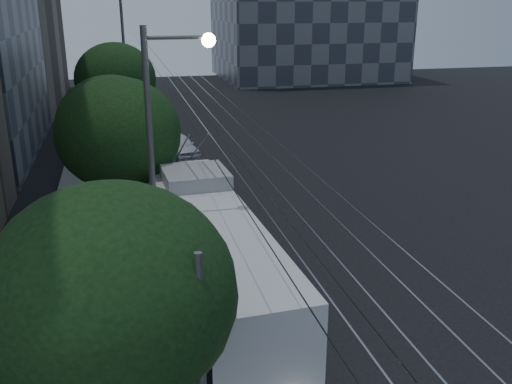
{
  "coord_description": "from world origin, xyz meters",
  "views": [
    {
      "loc": [
        -6.38,
        -18.55,
        9.96
      ],
      "look_at": [
        -1.12,
        3.25,
        2.35
      ],
      "focal_mm": 40.0,
      "sensor_mm": 36.0,
      "label": 1
    }
  ],
  "objects_px": {
    "car_white_b": "(150,132)",
    "car_white_a": "(179,145)",
    "car_white_c": "(149,128)",
    "pickup_silver": "(181,190)",
    "streetlamp_far": "(130,52)",
    "trolleybus": "(210,256)",
    "car_white_d": "(163,111)",
    "streetlamp_near": "(163,144)"
  },
  "relations": [
    {
      "from": "car_white_b",
      "to": "streetlamp_near",
      "type": "distance_m",
      "value": 24.65
    },
    {
      "from": "car_white_c",
      "to": "pickup_silver",
      "type": "bearing_deg",
      "value": -81.59
    },
    {
      "from": "streetlamp_far",
      "to": "car_white_c",
      "type": "bearing_deg",
      "value": 53.39
    },
    {
      "from": "car_white_d",
      "to": "trolleybus",
      "type": "bearing_deg",
      "value": -92.59
    },
    {
      "from": "car_white_c",
      "to": "streetlamp_near",
      "type": "bearing_deg",
      "value": -85.68
    },
    {
      "from": "pickup_silver",
      "to": "car_white_a",
      "type": "height_order",
      "value": "pickup_silver"
    },
    {
      "from": "pickup_silver",
      "to": "car_white_a",
      "type": "distance_m",
      "value": 9.65
    },
    {
      "from": "car_white_a",
      "to": "streetlamp_near",
      "type": "xyz_separation_m",
      "value": [
        -2.42,
        -19.27,
        4.88
      ]
    },
    {
      "from": "trolleybus",
      "to": "car_white_b",
      "type": "bearing_deg",
      "value": 87.85
    },
    {
      "from": "streetlamp_near",
      "to": "car_white_b",
      "type": "bearing_deg",
      "value": 88.04
    },
    {
      "from": "trolleybus",
      "to": "car_white_d",
      "type": "xyz_separation_m",
      "value": [
        1.13,
        32.53,
        -1.14
      ]
    },
    {
      "from": "car_white_c",
      "to": "car_white_b",
      "type": "bearing_deg",
      "value": -83.82
    },
    {
      "from": "car_white_a",
      "to": "car_white_d",
      "type": "relative_size",
      "value": 1.06
    },
    {
      "from": "car_white_b",
      "to": "streetlamp_far",
      "type": "distance_m",
      "value": 5.88
    },
    {
      "from": "car_white_a",
      "to": "car_white_d",
      "type": "height_order",
      "value": "car_white_a"
    },
    {
      "from": "pickup_silver",
      "to": "car_white_a",
      "type": "xyz_separation_m",
      "value": [
        0.99,
        9.59,
        -0.07
      ]
    },
    {
      "from": "pickup_silver",
      "to": "car_white_b",
      "type": "bearing_deg",
      "value": 88.86
    },
    {
      "from": "car_white_b",
      "to": "car_white_c",
      "type": "distance_m",
      "value": 1.17
    },
    {
      "from": "car_white_a",
      "to": "car_white_b",
      "type": "bearing_deg",
      "value": 94.97
    },
    {
      "from": "car_white_a",
      "to": "streetlamp_near",
      "type": "height_order",
      "value": "streetlamp_near"
    },
    {
      "from": "pickup_silver",
      "to": "streetlamp_far",
      "type": "xyz_separation_m",
      "value": [
        -1.66,
        14.21,
        5.64
      ]
    },
    {
      "from": "trolleybus",
      "to": "car_white_c",
      "type": "xyz_separation_m",
      "value": [
        -0.47,
        25.87,
        -1.12
      ]
    },
    {
      "from": "trolleybus",
      "to": "car_white_b",
      "type": "distance_m",
      "value": 24.73
    },
    {
      "from": "car_white_a",
      "to": "streetlamp_far",
      "type": "relative_size",
      "value": 0.39
    },
    {
      "from": "trolleybus",
      "to": "streetlamp_near",
      "type": "height_order",
      "value": "streetlamp_near"
    },
    {
      "from": "pickup_silver",
      "to": "car_white_b",
      "type": "distance_m",
      "value": 14.47
    },
    {
      "from": "car_white_b",
      "to": "car_white_a",
      "type": "bearing_deg",
      "value": -53.96
    },
    {
      "from": "pickup_silver",
      "to": "car_white_d",
      "type": "relative_size",
      "value": 1.42
    },
    {
      "from": "car_white_b",
      "to": "car_white_d",
      "type": "bearing_deg",
      "value": 96.26
    },
    {
      "from": "car_white_b",
      "to": "car_white_d",
      "type": "relative_size",
      "value": 1.13
    },
    {
      "from": "pickup_silver",
      "to": "car_white_c",
      "type": "height_order",
      "value": "pickup_silver"
    },
    {
      "from": "pickup_silver",
      "to": "car_white_a",
      "type": "relative_size",
      "value": 1.34
    },
    {
      "from": "car_white_a",
      "to": "streetlamp_far",
      "type": "xyz_separation_m",
      "value": [
        -2.65,
        4.62,
        5.71
      ]
    },
    {
      "from": "trolleybus",
      "to": "streetlamp_near",
      "type": "relative_size",
      "value": 1.44
    },
    {
      "from": "trolleybus",
      "to": "car_white_d",
      "type": "distance_m",
      "value": 32.57
    },
    {
      "from": "pickup_silver",
      "to": "streetlamp_near",
      "type": "relative_size",
      "value": 0.62
    },
    {
      "from": "pickup_silver",
      "to": "streetlamp_near",
      "type": "xyz_separation_m",
      "value": [
        -1.43,
        -9.68,
        4.81
      ]
    },
    {
      "from": "car_white_d",
      "to": "streetlamp_far",
      "type": "xyz_separation_m",
      "value": [
        -2.65,
        -8.07,
        5.75
      ]
    },
    {
      "from": "streetlamp_far",
      "to": "car_white_b",
      "type": "bearing_deg",
      "value": 13.01
    },
    {
      "from": "car_white_a",
      "to": "streetlamp_far",
      "type": "distance_m",
      "value": 7.81
    },
    {
      "from": "trolleybus",
      "to": "streetlamp_near",
      "type": "bearing_deg",
      "value": 153.19
    },
    {
      "from": "streetlamp_far",
      "to": "car_white_d",
      "type": "bearing_deg",
      "value": 71.81
    }
  ]
}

